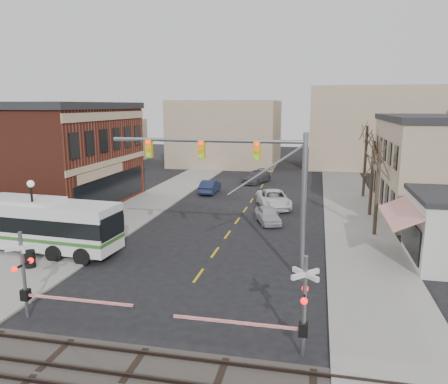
# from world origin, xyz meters

# --- Properties ---
(ground) EXTENTS (160.00, 160.00, 0.00)m
(ground) POSITION_xyz_m (0.00, 0.00, 0.00)
(ground) COLOR black
(ground) RESTS_ON ground
(sidewalk_west) EXTENTS (5.00, 60.00, 0.12)m
(sidewalk_west) POSITION_xyz_m (-9.50, 20.00, 0.06)
(sidewalk_west) COLOR gray
(sidewalk_west) RESTS_ON ground
(sidewalk_east) EXTENTS (5.00, 60.00, 0.12)m
(sidewalk_east) POSITION_xyz_m (9.50, 20.00, 0.06)
(sidewalk_east) COLOR gray
(sidewalk_east) RESTS_ON ground
(rail_tracks) EXTENTS (160.00, 3.91, 0.14)m
(rail_tracks) POSITION_xyz_m (0.00, -8.00, 0.12)
(rail_tracks) COLOR #2D231E
(rail_tracks) RESTS_ON ground
(tree_east_a) EXTENTS (0.28, 0.28, 6.75)m
(tree_east_a) POSITION_xyz_m (10.50, 12.00, 3.50)
(tree_east_a) COLOR #382B21
(tree_east_a) RESTS_ON sidewalk_east
(tree_east_b) EXTENTS (0.28, 0.28, 6.30)m
(tree_east_b) POSITION_xyz_m (10.80, 18.00, 3.27)
(tree_east_b) COLOR #382B21
(tree_east_b) RESTS_ON sidewalk_east
(tree_east_c) EXTENTS (0.28, 0.28, 7.20)m
(tree_east_c) POSITION_xyz_m (11.00, 26.00, 3.72)
(tree_east_c) COLOR #382B21
(tree_east_c) RESTS_ON sidewalk_east
(transit_bus) EXTENTS (13.13, 3.72, 3.34)m
(transit_bus) POSITION_xyz_m (-12.22, 3.81, 1.88)
(transit_bus) COLOR silver
(transit_bus) RESTS_ON ground
(traffic_signal_mast) EXTENTS (10.70, 0.30, 8.00)m
(traffic_signal_mast) POSITION_xyz_m (2.71, 2.52, 5.78)
(traffic_signal_mast) COLOR gray
(traffic_signal_mast) RESTS_ON ground
(rr_crossing_west) EXTENTS (5.60, 1.36, 4.00)m
(rr_crossing_west) POSITION_xyz_m (-5.77, -4.33, 1.97)
(rr_crossing_west) COLOR gray
(rr_crossing_west) RESTS_ON ground
(rr_crossing_east) EXTENTS (5.60, 1.36, 4.00)m
(rr_crossing_east) POSITION_xyz_m (5.54, -4.84, 1.97)
(rr_crossing_east) COLOR gray
(rr_crossing_east) RESTS_ON ground
(street_lamp) EXTENTS (0.44, 0.44, 4.75)m
(street_lamp) POSITION_xyz_m (-10.81, 2.92, 3.48)
(street_lamp) COLOR black
(street_lamp) RESTS_ON sidewalk_west
(trash_bin) EXTENTS (0.60, 0.60, 1.01)m
(trash_bin) POSITION_xyz_m (-9.80, 0.92, 0.62)
(trash_bin) COLOR black
(trash_bin) RESTS_ON sidewalk_west
(car_a) EXTENTS (2.83, 4.21, 1.33)m
(car_a) POSITION_xyz_m (2.51, 13.87, 0.66)
(car_a) COLOR #ACABB0
(car_a) RESTS_ON ground
(car_b) EXTENTS (1.52, 4.36, 1.44)m
(car_b) POSITION_xyz_m (-4.96, 24.62, 0.72)
(car_b) COLOR #18203D
(car_b) RESTS_ON ground
(car_c) EXTENTS (4.10, 6.23, 1.59)m
(car_c) POSITION_xyz_m (2.42, 19.42, 0.80)
(car_c) COLOR silver
(car_c) RESTS_ON ground
(car_d) EXTENTS (3.62, 5.51, 1.48)m
(car_d) POSITION_xyz_m (-0.96, 32.06, 0.74)
(car_d) COLOR #404045
(car_d) RESTS_ON ground
(pedestrian_near) EXTENTS (0.55, 0.71, 1.75)m
(pedestrian_near) POSITION_xyz_m (-9.25, 4.48, 1.00)
(pedestrian_near) COLOR #5A4C48
(pedestrian_near) RESTS_ON sidewalk_west
(pedestrian_far) EXTENTS (1.10, 1.00, 1.85)m
(pedestrian_far) POSITION_xyz_m (-10.20, 6.77, 1.04)
(pedestrian_far) COLOR #343156
(pedestrian_far) RESTS_ON sidewalk_west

